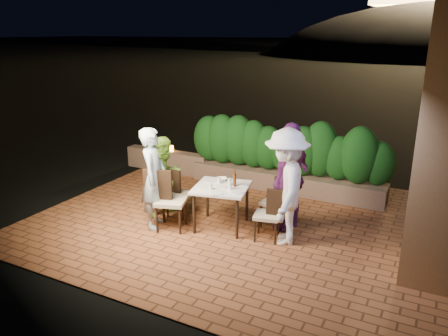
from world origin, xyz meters
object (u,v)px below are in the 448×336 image
Objects in this scene: beer_bottle at (235,178)px; bowl at (222,179)px; diner_green at (166,176)px; diner_purple at (291,177)px; chair_left_front at (171,200)px; diner_white at (286,187)px; dining_table at (221,207)px; parapet_lamp at (172,149)px; chair_left_back at (180,194)px; chair_right_front at (267,214)px; diner_blue at (154,178)px; chair_right_back at (275,201)px.

beer_bottle is 0.40m from bowl.
diner_purple reaches higher than diner_green.
diner_white is (1.89, 0.43, 0.41)m from chair_left_front.
dining_table is 6.40× the size of parapet_lamp.
diner_purple reaches higher than chair_left_back.
diner_white reaches higher than beer_bottle.
parapet_lamp is (-1.36, 2.21, -0.17)m from diner_green.
dining_table is 1.29m from diner_white.
chair_left_front reaches higher than chair_right_front.
chair_right_front is (1.61, 0.37, -0.09)m from chair_left_front.
diner_blue is (-0.91, -0.76, 0.11)m from bowl.
diner_blue is at bearing -102.44° from chair_left_back.
dining_table is 1.22m from diner_green.
beer_bottle is 0.34× the size of chair_left_back.
dining_table is 1.02× the size of chair_right_front.
diner_purple is at bearing -68.74° from diner_green.
diner_purple is (1.80, 0.94, 0.41)m from chair_left_front.
chair_right_front reaches higher than bowl.
beer_bottle is 1.38m from diner_blue.
parapet_lamp is (-3.33, 1.79, 0.11)m from chair_right_back.
chair_left_front is at bearing -129.17° from bowl.
beer_bottle reaches higher than chair_right_front.
bowl is 1.23m from diner_purple.
diner_white is at bearing 132.85° from chair_right_back.
chair_left_front is 1.66m from chair_right_front.
chair_right_front is at bearing -4.85° from dining_table.
diner_green is at bearing -70.76° from diner_purple.
beer_bottle reaches higher than parapet_lamp.
chair_left_front is at bearing 37.83° from chair_right_back.
diner_blue is 0.94× the size of diner_white.
chair_right_front is 2.07m from diner_green.
diner_green reaches higher than parapet_lamp.
chair_right_back is at bearing 12.26° from chair_left_front.
chair_left_back reaches higher than parapet_lamp.
beer_bottle is at bearing -38.23° from parapet_lamp.
chair_right_back is 3.78m from parapet_lamp.
bowl is at bearing 17.01° from chair_left_back.
chair_right_back is (0.61, 0.36, -0.44)m from beer_bottle.
diner_purple reaches higher than chair_left_front.
dining_table is 0.91m from chair_left_back.
chair_left_back is at bearing -70.39° from diner_green.
diner_green is at bearing -108.41° from diner_white.
parapet_lamp is at bearing 138.25° from dining_table.
chair_right_back is 0.52× the size of diner_blue.
diner_green is (-2.04, 0.11, 0.30)m from chair_right_front.
parapet_lamp is (-1.62, 2.17, 0.14)m from chair_left_back.
diner_white is (0.28, 0.05, 0.50)m from chair_right_front.
bowl is 0.13× the size of diner_green.
diner_purple is at bearing 23.73° from beer_bottle.
chair_left_back is at bearing -17.03° from chair_right_front.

